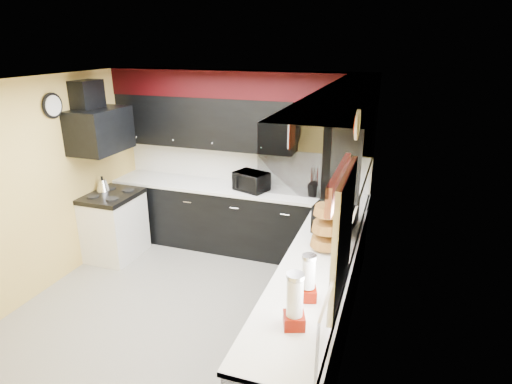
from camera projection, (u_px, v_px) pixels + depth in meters
ground at (189, 304)px, 4.92m from camera, size 3.60×3.60×0.00m
wall_back at (243, 160)px, 6.11m from camera, size 3.60×0.06×2.50m
wall_right at (356, 226)px, 3.95m from camera, size 0.06×3.60×2.50m
wall_left at (47, 185)px, 5.05m from camera, size 0.06×3.60×2.50m
ceiling at (175, 81)px, 4.08m from camera, size 3.60×3.60×0.06m
cab_back at (236, 219)px, 6.11m from camera, size 3.60×0.60×0.90m
cab_right at (314, 311)px, 4.05m from camera, size 0.60×3.00×0.90m
counter_back at (235, 188)px, 5.95m from camera, size 3.62×0.64×0.04m
counter_right at (316, 267)px, 3.89m from camera, size 0.64×3.02×0.04m
splash_back at (242, 164)px, 6.12m from camera, size 3.60×0.02×0.50m
splash_right at (355, 231)px, 3.98m from camera, size 0.02×3.60×0.50m
upper_back at (204, 122)px, 5.92m from camera, size 2.60×0.35×0.70m
upper_right at (353, 145)px, 4.62m from camera, size 0.35×1.80×0.70m
soffit_back at (237, 84)px, 5.58m from camera, size 3.60×0.36×0.35m
soffit_right at (342, 111)px, 3.49m from camera, size 0.36×3.24×0.35m
stove at (115, 227)px, 5.90m from camera, size 0.60×0.75×0.86m
cooktop at (111, 196)px, 5.75m from camera, size 0.62×0.77×0.06m
hood at (100, 130)px, 5.46m from camera, size 0.50×0.78×0.55m
hood_duct at (87, 96)px, 5.36m from camera, size 0.24×0.40×0.40m
window at (343, 236)px, 3.06m from camera, size 0.03×0.86×0.96m
valance at (339, 182)px, 2.94m from camera, size 0.04×0.88×0.20m
pan_top at (296, 113)px, 5.38m from camera, size 0.03×0.22×0.40m
pan_mid at (293, 135)px, 5.35m from camera, size 0.03×0.28×0.46m
pan_low at (298, 133)px, 5.59m from camera, size 0.03×0.24×0.42m
cut_board at (291, 133)px, 5.22m from camera, size 0.03×0.26×0.35m
baskets at (327, 226)px, 4.11m from camera, size 0.27×0.27×0.50m
clock at (52, 106)px, 4.96m from camera, size 0.03×0.30×0.30m
deco_plate at (357, 125)px, 3.32m from camera, size 0.03×0.24×0.24m
toaster_oven at (251, 181)px, 5.78m from camera, size 0.53×0.49×0.25m
microwave at (336, 214)px, 4.61m from camera, size 0.45×0.60×0.30m
utensil_crock at (314, 190)px, 5.60m from camera, size 0.14×0.14×0.14m
knife_block at (313, 189)px, 5.55m from camera, size 0.13×0.15×0.19m
kettle at (103, 185)px, 5.83m from camera, size 0.21×0.21×0.16m
dispenser_a at (308, 280)px, 3.31m from camera, size 0.16×0.16×0.35m
dispenser_b at (295, 302)px, 2.99m from camera, size 0.19×0.19×0.40m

